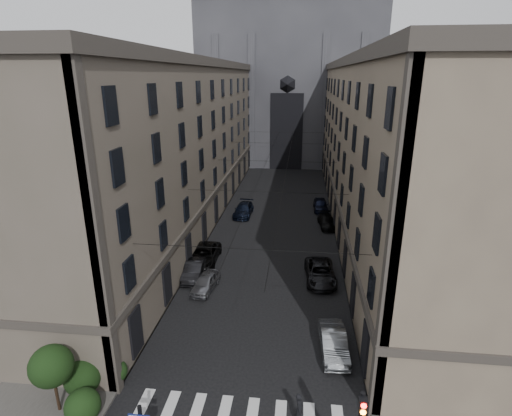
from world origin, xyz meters
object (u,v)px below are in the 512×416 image
at_px(car_left_far, 244,210).
at_px(pedestrian, 299,408).
at_px(car_right_near, 333,342).
at_px(car_right_far, 321,205).
at_px(car_right_midnear, 320,272).
at_px(gothic_tower, 290,71).
at_px(car_left_midnear, 194,270).
at_px(car_left_midfar, 204,255).
at_px(car_left_near, 206,283).
at_px(car_right_midfar, 327,222).

height_order(car_left_far, pedestrian, pedestrian).
height_order(car_right_near, car_right_far, car_right_far).
xyz_separation_m(car_right_near, car_right_midnear, (-0.47, 9.58, 0.01)).
xyz_separation_m(gothic_tower, car_left_far, (-4.20, -38.25, -17.04)).
relative_size(car_right_midnear, pedestrian, 3.06).
distance_m(car_left_midnear, car_left_midfar, 3.05).
bearing_deg(car_right_near, pedestrian, -113.78).
xyz_separation_m(car_left_near, car_right_midfar, (10.90, 15.94, -0.02)).
relative_size(car_left_near, car_right_far, 0.88).
height_order(car_left_midfar, car_right_near, car_left_midfar).
xyz_separation_m(gothic_tower, car_left_near, (-4.70, -57.09, -17.12)).
distance_m(gothic_tower, car_left_near, 59.78).
distance_m(gothic_tower, pedestrian, 71.80).
distance_m(car_left_midfar, car_left_far, 13.90).
height_order(car_right_midfar, car_right_far, car_right_far).
bearing_deg(car_right_far, gothic_tower, 97.52).
bearing_deg(car_right_midnear, car_right_far, 84.50).
bearing_deg(car_left_midfar, gothic_tower, 82.34).
bearing_deg(car_left_far, car_right_midfar, -14.04).
bearing_deg(gothic_tower, car_left_near, -94.70).
xyz_separation_m(car_right_far, pedestrian, (-2.47, -34.63, 0.12)).
xyz_separation_m(car_left_near, car_right_midnear, (9.57, 2.74, 0.08)).
xyz_separation_m(car_left_far, car_right_near, (9.54, -25.68, -0.00)).
bearing_deg(car_right_far, pedestrian, -95.74).
bearing_deg(car_right_midfar, car_right_midnear, -102.79).
distance_m(car_left_midnear, car_right_midfar, 18.65).
bearing_deg(car_left_near, car_left_far, 96.36).
distance_m(gothic_tower, car_right_midnear, 57.16).
xyz_separation_m(car_left_midnear, car_right_midfar, (12.40, 13.93, -0.08)).
relative_size(car_left_midnear, car_right_midnear, 0.82).
distance_m(gothic_tower, car_left_far, 42.09).
height_order(car_left_near, car_right_midnear, car_right_midnear).
relative_size(car_left_near, car_right_midfar, 0.88).
bearing_deg(car_left_midfar, car_right_midfar, 40.63).
relative_size(gothic_tower, car_right_near, 12.76).
height_order(car_left_far, car_right_near, car_left_far).
relative_size(car_right_near, car_right_midfar, 1.00).
xyz_separation_m(car_left_midnear, pedestrian, (9.41, -14.63, 0.15)).
height_order(car_left_midfar, car_left_far, car_left_midfar).
relative_size(car_left_near, pedestrian, 2.24).
xyz_separation_m(car_left_midnear, car_right_near, (11.54, -8.85, 0.01)).
bearing_deg(car_left_midnear, car_right_far, 56.62).
distance_m(car_right_near, car_right_midfar, 22.79).
relative_size(car_left_midnear, car_left_midfar, 0.81).
distance_m(car_right_near, car_right_midnear, 9.59).
bearing_deg(car_right_far, car_left_midfar, -126.24).
height_order(car_left_far, car_right_midnear, car_right_midnear).
relative_size(car_left_midfar, car_right_midfar, 1.22).
height_order(car_left_midfar, car_right_midfar, car_left_midfar).
bearing_deg(car_right_far, car_left_far, -163.84).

